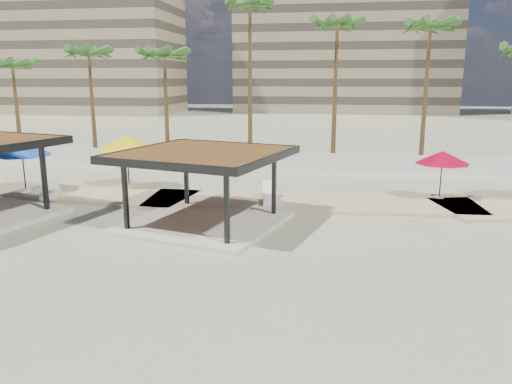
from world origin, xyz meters
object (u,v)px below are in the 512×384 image
(umbrella_c, at_px, (443,158))
(lounger_b, at_px, (270,197))
(pavilion_central, at_px, (203,181))
(lounger_a, at_px, (51,193))

(umbrella_c, height_order, lounger_b, umbrella_c)
(pavilion_central, bearing_deg, lounger_b, 74.80)
(lounger_a, bearing_deg, lounger_b, -104.42)
(pavilion_central, bearing_deg, umbrella_c, 43.98)
(pavilion_central, relative_size, lounger_a, 3.74)
(lounger_a, bearing_deg, pavilion_central, -127.81)
(lounger_a, xyz_separation_m, lounger_b, (11.12, 0.82, 0.02))
(pavilion_central, relative_size, lounger_b, 3.39)
(pavilion_central, height_order, lounger_a, pavilion_central)
(umbrella_c, bearing_deg, pavilion_central, -150.93)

